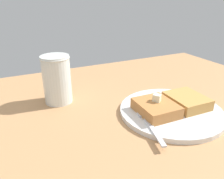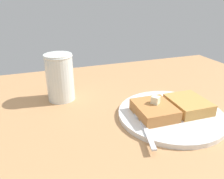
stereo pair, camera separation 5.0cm
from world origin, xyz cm
name	(u,v)px [view 2 (the right image)]	position (x,y,z in cm)	size (l,w,h in cm)	color
table_surface	(163,143)	(0.00, 0.00, 1.00)	(95.14, 95.14, 2.01)	tan
plate	(171,114)	(5.75, 6.33, 2.58)	(22.75, 22.75, 1.05)	silver
toast_slice_left	(154,110)	(1.57, 6.46, 4.27)	(7.57, 8.85, 2.43)	#BA783E
toast_slice_middle	(188,104)	(9.92, 6.21, 4.27)	(7.57, 8.85, 2.43)	#C48F47
butter_pat_primary	(155,100)	(2.08, 7.09, 6.27)	(1.57, 1.42, 1.57)	#F1EECB
fork	(142,121)	(-1.83, 4.97, 3.24)	(5.38, 15.85, 0.36)	silver
syrup_jar	(60,80)	(-15.42, 23.21, 7.26)	(6.91, 6.91, 11.64)	#59230B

